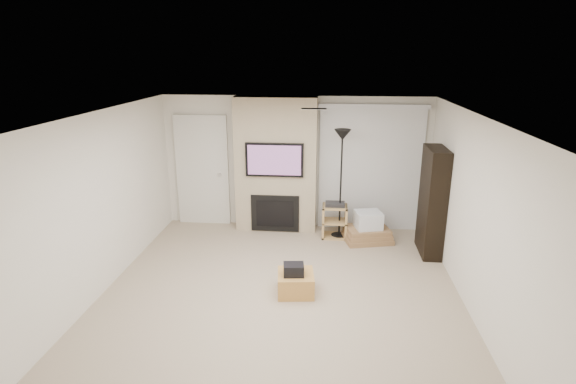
# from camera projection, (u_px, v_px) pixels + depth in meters

# --- Properties ---
(floor) EXTENTS (5.00, 5.50, 0.00)m
(floor) POSITION_uv_depth(u_px,v_px,m) (280.00, 296.00, 6.25)
(floor) COLOR tan
(floor) RESTS_ON ground
(ceiling) EXTENTS (5.00, 5.50, 0.00)m
(ceiling) POSITION_uv_depth(u_px,v_px,m) (279.00, 116.00, 5.51)
(ceiling) COLOR white
(ceiling) RESTS_ON wall_back
(wall_back) EXTENTS (5.00, 0.00, 2.50)m
(wall_back) POSITION_uv_depth(u_px,v_px,m) (296.00, 163.00, 8.49)
(wall_back) COLOR silver
(wall_back) RESTS_ON ground
(wall_front) EXTENTS (5.00, 0.00, 2.50)m
(wall_front) POSITION_uv_depth(u_px,v_px,m) (238.00, 339.00, 3.26)
(wall_front) COLOR silver
(wall_front) RESTS_ON ground
(wall_left) EXTENTS (0.00, 5.50, 2.50)m
(wall_left) POSITION_uv_depth(u_px,v_px,m) (97.00, 206.00, 6.10)
(wall_left) COLOR silver
(wall_left) RESTS_ON ground
(wall_right) EXTENTS (0.00, 5.50, 2.50)m
(wall_right) POSITION_uv_depth(u_px,v_px,m) (476.00, 218.00, 5.66)
(wall_right) COLOR silver
(wall_right) RESTS_ON ground
(hvac_vent) EXTENTS (0.35, 0.18, 0.01)m
(hvac_vent) POSITION_uv_depth(u_px,v_px,m) (314.00, 109.00, 6.23)
(hvac_vent) COLOR silver
(hvac_vent) RESTS_ON ceiling
(ottoman) EXTENTS (0.55, 0.55, 0.30)m
(ottoman) POSITION_uv_depth(u_px,v_px,m) (296.00, 283.00, 6.30)
(ottoman) COLOR #BE8741
(ottoman) RESTS_ON floor
(black_bag) EXTENTS (0.30, 0.25, 0.16)m
(black_bag) POSITION_uv_depth(u_px,v_px,m) (294.00, 270.00, 6.19)
(black_bag) COLOR black
(black_bag) RESTS_ON ottoman
(fireplace_wall) EXTENTS (1.50, 0.47, 2.50)m
(fireplace_wall) POSITION_uv_depth(u_px,v_px,m) (276.00, 166.00, 8.33)
(fireplace_wall) COLOR tan
(fireplace_wall) RESTS_ON floor
(entry_door) EXTENTS (1.02, 0.11, 2.14)m
(entry_door) POSITION_uv_depth(u_px,v_px,m) (203.00, 171.00, 8.68)
(entry_door) COLOR silver
(entry_door) RESTS_ON floor
(vertical_blinds) EXTENTS (1.98, 0.10, 2.37)m
(vertical_blinds) POSITION_uv_depth(u_px,v_px,m) (371.00, 164.00, 8.31)
(vertical_blinds) COLOR silver
(vertical_blinds) RESTS_ON floor
(floor_lamp) EXTENTS (0.29, 0.29, 1.99)m
(floor_lamp) POSITION_uv_depth(u_px,v_px,m) (342.00, 153.00, 7.82)
(floor_lamp) COLOR black
(floor_lamp) RESTS_ON floor
(av_stand) EXTENTS (0.45, 0.38, 0.66)m
(av_stand) POSITION_uv_depth(u_px,v_px,m) (335.00, 219.00, 8.18)
(av_stand) COLOR tan
(av_stand) RESTS_ON floor
(box_stack) EXTENTS (0.93, 0.79, 0.55)m
(box_stack) POSITION_uv_depth(u_px,v_px,m) (368.00, 230.00, 8.05)
(box_stack) COLOR #976F47
(box_stack) RESTS_ON floor
(bookshelf) EXTENTS (0.30, 0.80, 1.80)m
(bookshelf) POSITION_uv_depth(u_px,v_px,m) (432.00, 202.00, 7.37)
(bookshelf) COLOR black
(bookshelf) RESTS_ON floor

